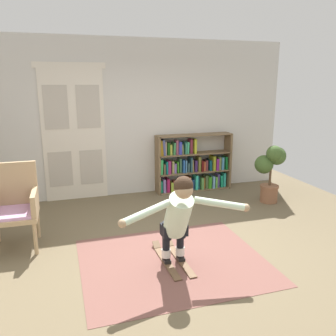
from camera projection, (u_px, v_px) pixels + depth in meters
The scene contains 9 objects.
ground_plane at pixel (181, 251), 4.54m from camera, with size 7.20×7.20×0.00m, color brown.
back_wall at pixel (136, 118), 6.59m from camera, with size 6.00×0.10×2.90m, color beige.
double_door at pixel (74, 133), 6.26m from camera, with size 1.22×0.05×2.45m.
rug at pixel (173, 261), 4.27m from camera, with size 2.21×1.85×0.01m, color brown.
bookshelf at pixel (191, 167), 6.94m from camera, with size 1.52×0.30×1.13m.
wicker_chair at pixel (13, 204), 4.55m from camera, with size 0.61×0.61×1.10m.
potted_plant at pixel (271, 168), 6.26m from camera, with size 0.52×0.45×1.04m.
skis_pair at pixel (172, 258), 4.30m from camera, with size 0.29×0.91×0.07m.
person_skier at pixel (179, 214), 3.94m from camera, with size 1.48×0.61×1.09m.
Camera 1 is at (-1.40, -3.90, 2.15)m, focal length 37.42 mm.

